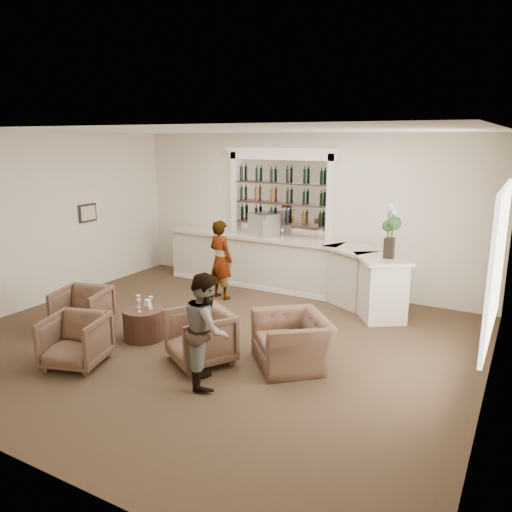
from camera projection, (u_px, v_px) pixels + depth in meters
The scene contains 19 objects.
ground at pixel (213, 341), 8.06m from camera, with size 8.00×8.00×0.00m, color brown.
room_shell at pixel (243, 193), 8.05m from camera, with size 8.04×7.02×3.32m.
bar_counter at pixel (285, 265), 10.55m from camera, with size 5.72×1.80×1.14m.
back_bar_alcove at pixel (280, 194), 10.72m from camera, with size 2.64×0.25×3.00m.
cocktail_table at pixel (144, 324), 8.14m from camera, with size 0.67×0.67×0.50m, color #513223.
sommelier at pixel (221, 260), 10.07m from camera, with size 0.59×0.39×1.61m, color gray.
guest at pixel (207, 329), 6.55m from camera, with size 0.74×0.58×1.52m, color gray.
armchair_left at pixel (83, 310), 8.43m from camera, with size 0.80×0.82×0.75m, color brown.
armchair_center at pixel (76, 341), 7.15m from camera, with size 0.80×0.82×0.75m, color brown.
armchair_right at pixel (200, 337), 7.24m from camera, with size 0.84×0.86×0.78m, color brown.
armchair_far at pixel (292, 341), 7.16m from camera, with size 1.11×0.97×0.72m, color brown.
espresso_machine at pixel (264, 225), 10.70m from camera, with size 0.55×0.46×0.49m, color #B6B6BB.
flower_vase at pixel (390, 228), 8.68m from camera, with size 0.25×0.25×0.96m.
wine_glass_bar_left at pixel (282, 234), 10.46m from camera, with size 0.07×0.07×0.21m, color white, non-canonical shape.
wine_glass_bar_right at pixel (320, 237), 10.10m from camera, with size 0.07×0.07×0.21m, color white, non-canonical shape.
wine_glass_tbl_a at pixel (138, 301), 8.14m from camera, with size 0.07×0.07×0.21m, color white, non-canonical shape.
wine_glass_tbl_b at pixel (151, 303), 8.08m from camera, with size 0.07×0.07×0.21m, color white, non-canonical shape.
wine_glass_tbl_c at pixel (139, 306), 7.93m from camera, with size 0.07×0.07×0.21m, color white, non-canonical shape.
napkin_holder at pixel (148, 303), 8.19m from camera, with size 0.08×0.08×0.12m, color white.
Camera 1 is at (4.28, -6.23, 3.22)m, focal length 35.00 mm.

